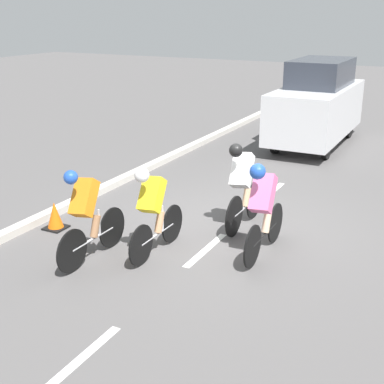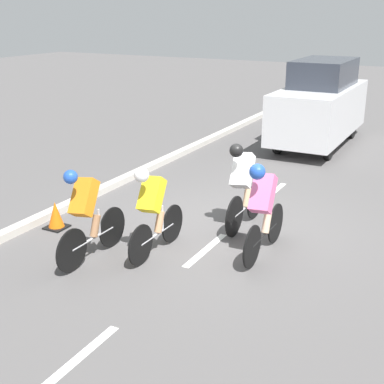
# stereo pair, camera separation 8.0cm
# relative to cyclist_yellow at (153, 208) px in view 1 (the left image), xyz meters

# --- Properties ---
(ground_plane) EXTENTS (60.00, 60.00, 0.00)m
(ground_plane) POSITION_rel_cyclist_yellow_xyz_m (-0.66, -1.57, -0.79)
(ground_plane) COLOR #565454
(lane_stripe_near) EXTENTS (0.12, 1.40, 0.01)m
(lane_stripe_near) POSITION_rel_cyclist_yellow_xyz_m (-0.66, 2.68, -0.79)
(lane_stripe_near) COLOR white
(lane_stripe_near) RESTS_ON ground
(lane_stripe_mid) EXTENTS (0.12, 1.40, 0.01)m
(lane_stripe_mid) POSITION_rel_cyclist_yellow_xyz_m (-0.66, -0.52, -0.79)
(lane_stripe_mid) COLOR white
(lane_stripe_mid) RESTS_ON ground
(lane_stripe_far) EXTENTS (0.12, 1.40, 0.01)m
(lane_stripe_far) POSITION_rel_cyclist_yellow_xyz_m (-0.66, -3.72, -0.79)
(lane_stripe_far) COLOR white
(lane_stripe_far) RESTS_ON ground
(curb) EXTENTS (0.20, 27.46, 0.14)m
(curb) POSITION_rel_cyclist_yellow_xyz_m (2.54, -0.52, -0.72)
(curb) COLOR beige
(curb) RESTS_ON ground
(cyclist_yellow) EXTENTS (0.37, 1.60, 1.49)m
(cyclist_yellow) POSITION_rel_cyclist_yellow_xyz_m (0.00, 0.00, 0.00)
(cyclist_yellow) COLOR black
(cyclist_yellow) RESTS_ON ground
(cyclist_orange) EXTENTS (0.39, 1.67, 1.51)m
(cyclist_orange) POSITION_rel_cyclist_yellow_xyz_m (0.78, 0.62, -0.00)
(cyclist_orange) COLOR black
(cyclist_orange) RESTS_ON ground
(cyclist_pink) EXTENTS (0.36, 1.71, 1.56)m
(cyclist_pink) POSITION_rel_cyclist_yellow_xyz_m (-1.52, -0.74, 0.04)
(cyclist_pink) COLOR black
(cyclist_pink) RESTS_ON ground
(cyclist_white) EXTENTS (0.38, 1.66, 1.58)m
(cyclist_white) POSITION_rel_cyclist_yellow_xyz_m (-0.81, -1.64, 0.04)
(cyclist_white) COLOR black
(cyclist_white) RESTS_ON ground
(support_car) EXTENTS (1.70, 4.44, 2.37)m
(support_car) POSITION_rel_cyclist_yellow_xyz_m (-0.34, -8.30, 0.38)
(support_car) COLOR black
(support_car) RESTS_ON ground
(traffic_cone) EXTENTS (0.36, 0.36, 0.49)m
(traffic_cone) POSITION_rel_cyclist_yellow_xyz_m (2.09, -0.10, -0.55)
(traffic_cone) COLOR black
(traffic_cone) RESTS_ON ground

